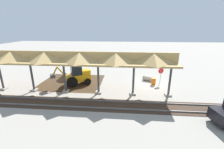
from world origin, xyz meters
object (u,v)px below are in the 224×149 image
at_px(traffic_barrel, 154,81).
at_px(backhoe, 77,76).
at_px(stop_sign, 161,73).
at_px(concrete_pipe, 148,78).

bearing_deg(traffic_barrel, backhoe, 4.88).
relative_size(stop_sign, backhoe, 0.45).
distance_m(backhoe, traffic_barrel, 10.31).
distance_m(backhoe, concrete_pipe, 10.03).
distance_m(stop_sign, backhoe, 11.23).
distance_m(stop_sign, concrete_pipe, 2.18).
bearing_deg(concrete_pipe, stop_sign, 143.47).
height_order(backhoe, traffic_barrel, backhoe).
bearing_deg(concrete_pipe, backhoe, 13.51).
bearing_deg(traffic_barrel, stop_sign, -157.24).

